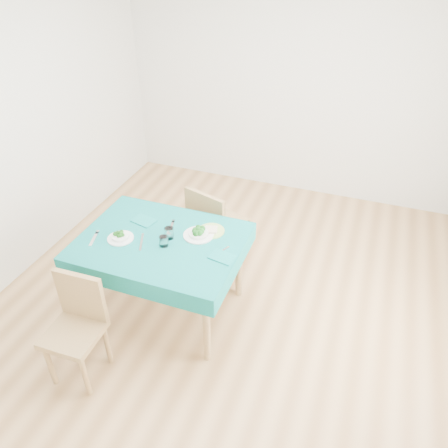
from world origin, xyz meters
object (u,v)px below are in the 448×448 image
(chair_near, at_px, (72,330))
(bowl_far, at_px, (198,232))
(table, at_px, (164,276))
(bowl_near, at_px, (120,236))
(chair_far, at_px, (218,212))
(side_plate, at_px, (211,231))

(chair_near, xyz_separation_m, bowl_far, (0.56, 0.99, 0.33))
(table, xyz_separation_m, bowl_near, (-0.31, -0.10, 0.41))
(bowl_near, relative_size, bowl_far, 0.85)
(chair_far, xyz_separation_m, bowl_far, (0.09, -0.67, 0.24))
(table, distance_m, chair_near, 0.89)
(chair_far, height_order, side_plate, chair_far)
(chair_near, height_order, bowl_far, chair_near)
(chair_near, distance_m, bowl_far, 1.19)
(chair_near, bearing_deg, chair_far, 72.32)
(chair_near, distance_m, bowl_near, 0.80)
(table, xyz_separation_m, chair_far, (0.18, 0.83, 0.18))
(chair_near, bearing_deg, bowl_near, 88.78)
(chair_far, relative_size, side_plate, 5.05)
(table, relative_size, chair_near, 1.38)
(table, distance_m, bowl_far, 0.52)
(table, relative_size, chair_far, 1.16)
(side_plate, bearing_deg, chair_far, 105.34)
(chair_far, distance_m, bowl_far, 0.72)
(chair_near, relative_size, bowl_far, 3.78)
(table, bearing_deg, chair_far, 77.96)
(chair_far, relative_size, bowl_near, 5.29)
(bowl_far, xyz_separation_m, side_plate, (0.07, 0.09, -0.03))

